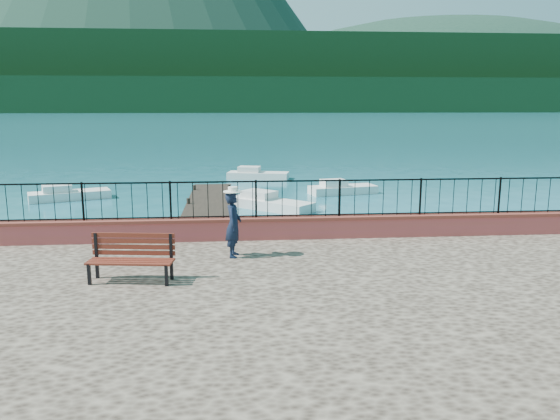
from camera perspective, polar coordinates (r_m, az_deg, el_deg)
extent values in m
plane|color=#19596B|center=(11.35, -0.03, -13.46)|extent=(2000.00, 2000.00, 0.00)
cube|color=#AE3F48|center=(14.38, -1.30, -1.88)|extent=(28.00, 0.46, 0.58)
cube|color=black|center=(14.23, -1.31, 1.12)|extent=(27.00, 0.05, 0.95)
cube|color=#2D231C|center=(22.78, -7.67, -0.59)|extent=(2.00, 16.00, 0.30)
cube|color=black|center=(310.32, -4.92, 11.83)|extent=(900.00, 60.00, 18.00)
cube|color=black|center=(370.69, -4.98, 13.71)|extent=(900.00, 120.00, 44.00)
ellipsoid|color=#142D23|center=(611.59, 16.46, 10.19)|extent=(448.00, 384.00, 180.00)
cube|color=black|center=(11.35, -15.30, -6.24)|extent=(1.75, 0.74, 0.42)
cube|color=maroon|center=(11.46, -15.03, -3.61)|extent=(1.69, 0.31, 0.52)
imported|color=black|center=(12.65, -4.89, -1.53)|extent=(0.44, 0.60, 1.53)
cylinder|color=white|center=(12.50, -4.95, 2.16)|extent=(0.44, 0.44, 0.12)
cube|color=silver|center=(19.40, -16.73, -2.25)|extent=(3.52, 2.51, 0.80)
cube|color=silver|center=(24.75, -1.06, 1.03)|extent=(3.97, 3.76, 0.80)
cube|color=silver|center=(29.11, 6.59, 2.48)|extent=(3.72, 2.02, 0.80)
cube|color=silver|center=(29.10, -21.13, 1.80)|extent=(4.02, 2.61, 0.80)
cube|color=silver|center=(34.76, -2.31, 3.94)|extent=(4.02, 2.13, 0.80)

